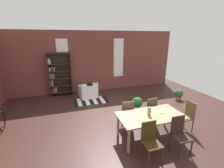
# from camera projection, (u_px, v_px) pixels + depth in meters

# --- Properties ---
(ground_plane) EXTENTS (10.85, 10.85, 0.00)m
(ground_plane) POSITION_uv_depth(u_px,v_px,m) (113.00, 122.00, 5.43)
(ground_plane) COLOR #38221B
(back_wall_brick) EXTENTS (9.34, 0.12, 3.17)m
(back_wall_brick) POSITION_uv_depth(u_px,v_px,m) (92.00, 62.00, 8.21)
(back_wall_brick) COLOR brown
(back_wall_brick) RESTS_ON ground
(window_pane_0) EXTENTS (0.55, 0.02, 2.06)m
(window_pane_0) POSITION_uv_depth(u_px,v_px,m) (63.00, 60.00, 7.68)
(window_pane_0) COLOR white
(window_pane_1) EXTENTS (0.55, 0.02, 2.06)m
(window_pane_1) POSITION_uv_depth(u_px,v_px,m) (118.00, 58.00, 8.53)
(window_pane_1) COLOR white
(dining_table) EXTENTS (1.85, 0.98, 0.74)m
(dining_table) POSITION_uv_depth(u_px,v_px,m) (150.00, 117.00, 4.38)
(dining_table) COLOR #A1835A
(dining_table) RESTS_ON ground
(vase_on_table) EXTENTS (0.10, 0.10, 0.23)m
(vase_on_table) POSITION_uv_depth(u_px,v_px,m) (149.00, 111.00, 4.31)
(vase_on_table) COLOR #998466
(vase_on_table) RESTS_ON dining_table
(tealight_candle_0) EXTENTS (0.04, 0.04, 0.03)m
(tealight_candle_0) POSITION_uv_depth(u_px,v_px,m) (162.00, 113.00, 4.42)
(tealight_candle_0) COLOR silver
(tealight_candle_0) RESTS_ON dining_table
(dining_chair_near_left) EXTENTS (0.40, 0.40, 0.95)m
(dining_chair_near_left) POSITION_uv_depth(u_px,v_px,m) (150.00, 140.00, 3.65)
(dining_chair_near_left) COLOR #3A2A13
(dining_chair_near_left) RESTS_ON ground
(dining_chair_head_right) EXTENTS (0.40, 0.40, 0.95)m
(dining_chair_head_right) POSITION_uv_depth(u_px,v_px,m) (187.00, 115.00, 4.80)
(dining_chair_head_right) COLOR brown
(dining_chair_head_right) RESTS_ON ground
(dining_chair_far_right) EXTENTS (0.42, 0.42, 0.95)m
(dining_chair_far_right) POSITION_uv_depth(u_px,v_px,m) (150.00, 109.00, 5.20)
(dining_chair_far_right) COLOR #4A3E2F
(dining_chair_far_right) RESTS_ON ground
(dining_chair_near_right) EXTENTS (0.41, 0.41, 0.95)m
(dining_chair_near_right) POSITION_uv_depth(u_px,v_px,m) (180.00, 134.00, 3.89)
(dining_chair_near_right) COLOR #321F1C
(dining_chair_near_right) RESTS_ON ground
(dining_chair_far_left) EXTENTS (0.42, 0.42, 0.95)m
(dining_chair_far_left) POSITION_uv_depth(u_px,v_px,m) (127.00, 113.00, 4.95)
(dining_chair_far_left) COLOR brown
(dining_chair_far_left) RESTS_ON ground
(bookshelf_tall) EXTENTS (1.09, 0.31, 2.14)m
(bookshelf_tall) POSITION_uv_depth(u_px,v_px,m) (58.00, 75.00, 7.63)
(bookshelf_tall) COLOR #2D2319
(bookshelf_tall) RESTS_ON ground
(armchair_white) EXTENTS (0.90, 0.90, 0.75)m
(armchair_white) POSITION_uv_depth(u_px,v_px,m) (88.00, 92.00, 7.59)
(armchair_white) COLOR white
(armchair_white) RESTS_ON ground
(potted_plant_by_shelf) EXTENTS (0.42, 0.42, 0.59)m
(potted_plant_by_shelf) POSITION_uv_depth(u_px,v_px,m) (137.00, 104.00, 6.11)
(potted_plant_by_shelf) COLOR silver
(potted_plant_by_shelf) RESTS_ON ground
(potted_plant_corner) EXTENTS (0.38, 0.38, 0.50)m
(potted_plant_corner) POSITION_uv_depth(u_px,v_px,m) (179.00, 94.00, 7.30)
(potted_plant_corner) COLOR #9E6042
(potted_plant_corner) RESTS_ON ground
(striped_rug) EXTENTS (1.58, 0.92, 0.01)m
(striped_rug) POSITION_uv_depth(u_px,v_px,m) (91.00, 101.00, 7.20)
(striped_rug) COLOR black
(striped_rug) RESTS_ON ground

